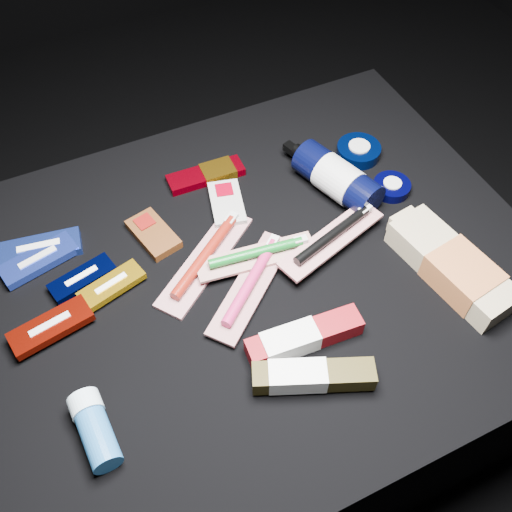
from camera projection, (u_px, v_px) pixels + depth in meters
name	position (u px, v px, depth m)	size (l,w,h in m)	color
ground	(252.00, 374.00, 1.27)	(3.00, 3.00, 0.00)	black
cloth_table	(251.00, 330.00, 1.11)	(0.98, 0.78, 0.40)	black
luna_bar_0	(40.00, 249.00, 0.97)	(0.14, 0.07, 0.02)	navy
luna_bar_1	(39.00, 260.00, 0.95)	(0.13, 0.08, 0.02)	#273FBD
luna_bar_2	(82.00, 278.00, 0.93)	(0.11, 0.06, 0.01)	black
luna_bar_3	(112.00, 285.00, 0.92)	(0.11, 0.07, 0.01)	#C7920F
luna_bar_4	(51.00, 327.00, 0.87)	(0.13, 0.07, 0.02)	maroon
clif_bar_0	(152.00, 233.00, 0.99)	(0.08, 0.11, 0.02)	#4D270F
clif_bar_1	(226.00, 202.00, 1.03)	(0.08, 0.11, 0.02)	#ADACA5
power_bar	(210.00, 174.00, 1.08)	(0.15, 0.05, 0.02)	maroon
lotion_bottle	(337.00, 178.00, 1.03)	(0.12, 0.22, 0.07)	black
cream_tin_upper	(358.00, 151.00, 1.11)	(0.08, 0.08, 0.03)	black
cream_tin_lower	(392.00, 187.00, 1.06)	(0.07, 0.07, 0.02)	black
bodywash_bottle	(453.00, 267.00, 0.93)	(0.11, 0.25, 0.05)	tan
deodorant_stick	(95.00, 429.00, 0.77)	(0.05, 0.11, 0.05)	#205C97
toothbrush_pack_0	(206.00, 257.00, 0.96)	(0.22, 0.18, 0.03)	beige
toothbrush_pack_1	(252.00, 282.00, 0.92)	(0.21, 0.18, 0.02)	#B8B2AB
toothbrush_pack_2	(258.00, 254.00, 0.95)	(0.21, 0.07, 0.02)	silver
toothbrush_pack_3	(333.00, 236.00, 0.96)	(0.22, 0.11, 0.02)	silver
toothpaste_carton_red	(299.00, 338.00, 0.86)	(0.18, 0.05, 0.04)	maroon
toothpaste_carton_green	(308.00, 376.00, 0.81)	(0.18, 0.10, 0.03)	#30280B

